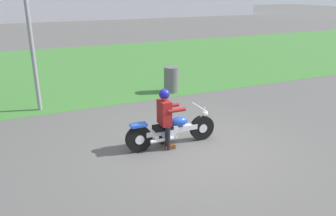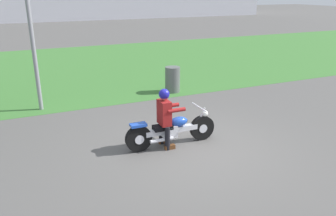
{
  "view_description": "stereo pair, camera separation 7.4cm",
  "coord_description": "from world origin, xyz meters",
  "views": [
    {
      "loc": [
        -3.43,
        -6.06,
        3.43
      ],
      "look_at": [
        -0.39,
        0.62,
        0.85
      ],
      "focal_mm": 36.2,
      "sensor_mm": 36.0,
      "label": 1
    },
    {
      "loc": [
        -3.37,
        -6.09,
        3.43
      ],
      "look_at": [
        -0.39,
        0.62,
        0.85
      ],
      "focal_mm": 36.2,
      "sensor_mm": 36.0,
      "label": 2
    }
  ],
  "objects": [
    {
      "name": "rider_lead",
      "position": [
        -0.56,
        0.43,
        0.8
      ],
      "size": [
        0.55,
        0.48,
        1.38
      ],
      "rotation": [
        0.0,
        0.0,
        -0.01
      ],
      "color": "black",
      "rests_on": "ground"
    },
    {
      "name": "motorcycle_lead",
      "position": [
        -0.39,
        0.42,
        0.38
      ],
      "size": [
        2.2,
        0.66,
        0.86
      ],
      "rotation": [
        0.0,
        0.0,
        -0.01
      ],
      "color": "black",
      "rests_on": "ground"
    },
    {
      "name": "trash_can",
      "position": [
        1.44,
        4.37,
        0.45
      ],
      "size": [
        0.52,
        0.52,
        0.89
      ],
      "primitive_type": "cylinder",
      "color": "#595E5B",
      "rests_on": "ground"
    },
    {
      "name": "grass_verge",
      "position": [
        0.0,
        9.75,
        0.0
      ],
      "size": [
        60.0,
        12.0,
        0.01
      ],
      "primitive_type": "cube",
      "color": "#3D7533",
      "rests_on": "ground"
    },
    {
      "name": "ground",
      "position": [
        0.0,
        0.0,
        0.0
      ],
      "size": [
        120.0,
        120.0,
        0.0
      ],
      "primitive_type": "plane",
      "color": "#565451"
    }
  ]
}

